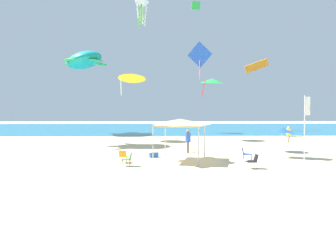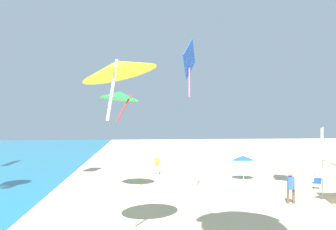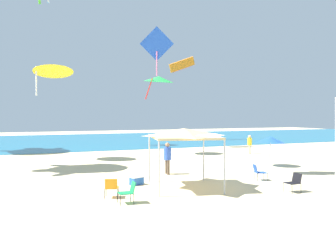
# 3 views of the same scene
# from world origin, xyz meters

# --- Properties ---
(ground) EXTENTS (120.00, 120.00, 0.10)m
(ground) POSITION_xyz_m (0.00, 0.00, -0.05)
(ground) COLOR beige
(ocean_strip) EXTENTS (120.00, 29.80, 0.02)m
(ocean_strip) POSITION_xyz_m (0.00, 33.34, 0.01)
(ocean_strip) COLOR teal
(ocean_strip) RESTS_ON ground
(canopy_tent) EXTENTS (3.63, 4.04, 2.75)m
(canopy_tent) POSITION_xyz_m (-0.74, 0.22, 2.51)
(canopy_tent) COLOR #B7B7BC
(canopy_tent) RESTS_ON ground
(beach_umbrella) EXTENTS (1.88, 1.86, 2.00)m
(beach_umbrella) POSITION_xyz_m (7.59, 4.32, 1.73)
(beach_umbrella) COLOR silver
(beach_umbrella) RESTS_ON ground
(folding_chair_left_of_tent) EXTENTS (0.66, 0.58, 0.82)m
(folding_chair_left_of_tent) POSITION_xyz_m (-3.99, -1.65, 0.47)
(folding_chair_left_of_tent) COLOR black
(folding_chair_left_of_tent) RESTS_ON ground
(folding_chair_near_cooler) EXTENTS (0.66, 0.57, 0.82)m
(folding_chair_near_cooler) POSITION_xyz_m (3.25, -2.59, 0.47)
(folding_chair_near_cooler) COLOR black
(folding_chair_near_cooler) RESTS_ON ground
(folding_chair_facing_ocean) EXTENTS (0.70, 0.77, 0.82)m
(folding_chair_facing_ocean) POSITION_xyz_m (-4.36, -0.56, 0.47)
(folding_chair_facing_ocean) COLOR black
(folding_chair_facing_ocean) RESTS_ON ground
(folding_chair_right_of_tent) EXTENTS (0.76, 0.69, 0.82)m
(folding_chair_right_of_tent) POSITION_xyz_m (3.61, 0.38, 0.47)
(folding_chair_right_of_tent) COLOR black
(folding_chair_right_of_tent) RESTS_ON ground
(cooler_box) EXTENTS (0.72, 0.61, 0.40)m
(cooler_box) POSITION_xyz_m (-2.53, 1.72, 0.20)
(cooler_box) COLOR blue
(cooler_box) RESTS_ON ground
(banner_flag) EXTENTS (0.36, 0.06, 4.23)m
(banner_flag) POSITION_xyz_m (6.61, -1.83, 2.53)
(banner_flag) COLOR silver
(banner_flag) RESTS_ON ground
(person_watching_sky) EXTENTS (0.43, 0.48, 1.79)m
(person_watching_sky) POSITION_xyz_m (0.09, 4.01, 1.05)
(person_watching_sky) COLOR brown
(person_watching_sky) RESTS_ON ground
(person_beachcomber) EXTENTS (0.39, 0.39, 1.62)m
(person_beachcomber) POSITION_xyz_m (10.79, 11.02, 0.95)
(person_beachcomber) COLOR #C6B28C
(person_beachcomber) RESTS_ON ground
(kite_delta_yellow) EXTENTS (3.29, 3.33, 2.69)m
(kite_delta_yellow) POSITION_xyz_m (-5.08, 13.53, 6.83)
(kite_delta_yellow) COLOR yellow
(kite_turtle_teal) EXTENTS (6.41, 7.28, 3.30)m
(kite_turtle_teal) POSITION_xyz_m (-12.14, 22.42, 9.77)
(kite_turtle_teal) COLOR teal
(kite_diamond_blue) EXTENTS (2.25, 1.13, 3.53)m
(kite_diamond_blue) POSITION_xyz_m (1.68, 9.62, 8.36)
(kite_diamond_blue) COLOR blue
(kite_octopus_white) EXTENTS (1.97, 1.97, 4.37)m
(kite_octopus_white) POSITION_xyz_m (-4.66, 25.73, 18.49)
(kite_octopus_white) COLOR white
(kite_parafoil_orange) EXTENTS (3.92, 0.84, 2.36)m
(kite_parafoil_orange) POSITION_xyz_m (12.80, 28.48, 9.88)
(kite_parafoil_orange) COLOR orange
(kite_delta_green) EXTENTS (3.28, 3.30, 2.10)m
(kite_delta_green) POSITION_xyz_m (3.56, 13.90, 6.38)
(kite_delta_green) COLOR green
(kite_box_pink) EXTENTS (1.12, 1.25, 2.39)m
(kite_box_pink) POSITION_xyz_m (2.49, 20.57, 17.18)
(kite_box_pink) COLOR pink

